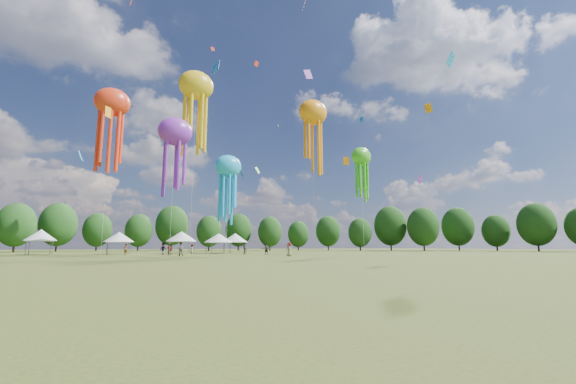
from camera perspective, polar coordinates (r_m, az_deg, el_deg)
name	(u,v)px	position (r m, az deg, el deg)	size (l,w,h in m)	color
ground	(446,274)	(19.61, 23.73, -11.83)	(300.00, 300.00, 0.00)	#384416
spectator_near	(180,249)	(51.09, -16.70, -8.65)	(0.93, 0.72, 1.90)	gray
spectators_far	(214,249)	(58.75, -11.64, -8.84)	(21.50, 22.54, 1.89)	gray
festival_tents	(168,237)	(67.56, -18.50, -6.78)	(36.87, 9.32, 3.98)	#47474C
show_kites	(246,126)	(61.23, -6.62, 10.29)	(43.03, 23.95, 31.62)	purple
small_kites	(221,73)	(63.55, -10.54, 18.09)	(79.23, 61.01, 45.82)	purple
treeline	(161,220)	(75.78, -19.43, -4.14)	(201.57, 95.24, 13.43)	#38281C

